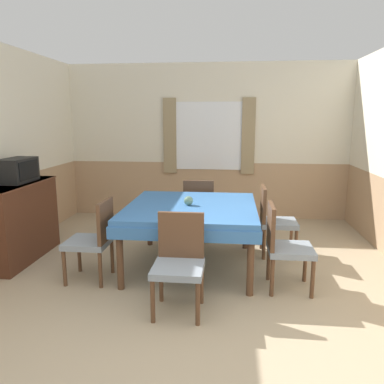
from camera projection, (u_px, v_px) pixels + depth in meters
The scene contains 10 objects.
wall_back at pixel (207, 142), 6.37m from camera, with size 5.13×0.10×2.60m.
dining_table at pixel (192, 213), 4.27m from camera, with size 1.48×1.55×0.73m.
chair_right_far at pixel (273, 218), 4.67m from camera, with size 0.44×0.44×0.87m.
chair_head_window at pixel (199, 207), 5.29m from camera, with size 0.44×0.44×0.87m.
chair_head_near at pixel (179, 260), 3.31m from camera, with size 0.44×0.44×0.87m.
chair_right_near at pixel (284, 244), 3.72m from camera, with size 0.44×0.44×0.87m.
chair_left_near at pixel (94, 237), 3.93m from camera, with size 0.44×0.44×0.87m.
sideboard at pixel (18, 221), 4.51m from camera, with size 0.46×1.21×0.94m.
tv at pixel (18, 170), 4.48m from camera, with size 0.29×0.51×0.29m.
vase at pixel (189, 201), 4.22m from camera, with size 0.10×0.10×0.10m.
Camera 1 is at (0.44, -2.04, 1.70)m, focal length 35.00 mm.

